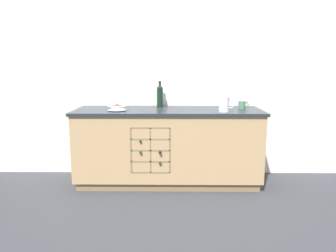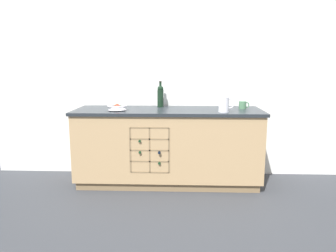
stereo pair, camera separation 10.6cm
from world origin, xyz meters
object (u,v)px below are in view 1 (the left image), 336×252
at_px(fruit_bowl, 117,107).
at_px(white_pitcher, 224,104).
at_px(standing_wine_bottle, 160,96).
at_px(ceramic_mug, 242,105).

xyz_separation_m(fruit_bowl, white_pitcher, (1.18, -0.07, 0.05)).
xyz_separation_m(white_pitcher, standing_wine_bottle, (-0.72, 0.41, 0.05)).
distance_m(fruit_bowl, ceramic_mug, 1.45).
relative_size(fruit_bowl, ceramic_mug, 1.82).
relative_size(fruit_bowl, white_pitcher, 1.28).
bearing_deg(fruit_bowl, ceramic_mug, 8.20).
distance_m(ceramic_mug, standing_wine_bottle, 0.99).
xyz_separation_m(fruit_bowl, standing_wine_bottle, (0.46, 0.34, 0.10)).
height_order(fruit_bowl, standing_wine_bottle, standing_wine_bottle).
bearing_deg(standing_wine_bottle, ceramic_mug, -7.92).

